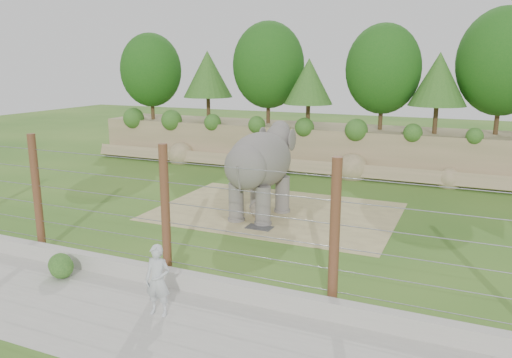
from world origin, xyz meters
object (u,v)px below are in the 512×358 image
at_px(zookeeper, 158,280).
at_px(barrier_fence, 165,212).
at_px(elephant, 260,173).
at_px(stone_ball, 258,210).

bearing_deg(zookeeper, barrier_fence, 110.78).
distance_m(elephant, barrier_fence, 6.61).
bearing_deg(barrier_fence, zookeeper, -61.94).
xyz_separation_m(elephant, zookeeper, (0.95, -8.64, -0.90)).
relative_size(elephant, barrier_fence, 0.22).
bearing_deg(zookeeper, stone_ball, 88.93).
xyz_separation_m(elephant, barrier_fence, (-0.13, -6.61, 0.17)).
height_order(barrier_fence, zookeeper, barrier_fence).
bearing_deg(stone_ball, barrier_fence, -91.54).
relative_size(elephant, zookeeper, 2.46).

